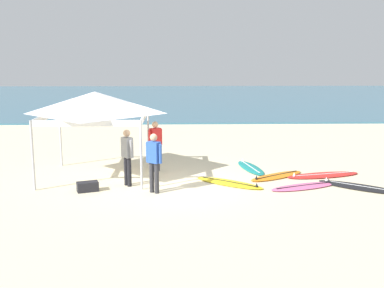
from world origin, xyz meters
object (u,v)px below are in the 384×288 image
at_px(surfboard_red, 323,175).
at_px(person_blue, 154,159).
at_px(canopy_tent, 95,103).
at_px(surfboard_black, 360,187).
at_px(surfboard_pink, 304,186).
at_px(gear_bag_near_tent, 88,187).
at_px(surfboard_yellow, 229,183).
at_px(person_red, 155,143).
at_px(person_grey, 127,154).
at_px(surfboard_orange, 276,176).
at_px(surfboard_teal, 250,168).

bearing_deg(surfboard_red, person_blue, -162.42).
distance_m(canopy_tent, surfboard_red, 7.70).
relative_size(canopy_tent, surfboard_black, 1.34).
xyz_separation_m(surfboard_pink, gear_bag_near_tent, (-6.34, -0.20, 0.10)).
height_order(surfboard_yellow, surfboard_pink, same).
xyz_separation_m(person_red, gear_bag_near_tent, (-1.85, -2.33, -0.85)).
relative_size(surfboard_pink, gear_bag_near_tent, 3.81).
relative_size(canopy_tent, person_blue, 1.89).
distance_m(surfboard_pink, person_grey, 5.34).
relative_size(surfboard_red, surfboard_orange, 1.23).
bearing_deg(surfboard_teal, person_blue, -138.79).
distance_m(surfboard_red, surfboard_yellow, 3.27).
distance_m(surfboard_red, person_blue, 5.74).
bearing_deg(person_red, surfboard_orange, -12.65).
distance_m(surfboard_teal, person_red, 3.42).
relative_size(surfboard_pink, person_grey, 1.34).
height_order(surfboard_red, person_blue, person_blue).
bearing_deg(surfboard_black, person_red, 160.03).
bearing_deg(person_red, surfboard_black, -19.97).
bearing_deg(surfboard_red, canopy_tent, 178.55).
bearing_deg(gear_bag_near_tent, surfboard_red, 11.69).
height_order(canopy_tent, surfboard_pink, canopy_tent).
distance_m(surfboard_orange, surfboard_yellow, 1.80).
bearing_deg(gear_bag_near_tent, surfboard_yellow, 8.95).
distance_m(canopy_tent, surfboard_orange, 6.26).
height_order(surfboard_black, surfboard_pink, same).
xyz_separation_m(surfboard_black, person_red, (-6.14, 2.23, 0.95)).
bearing_deg(surfboard_red, surfboard_pink, -126.80).
xyz_separation_m(surfboard_red, surfboard_black, (0.66, -1.42, 0.00)).
bearing_deg(person_blue, canopy_tent, 135.63).
bearing_deg(surfboard_red, person_red, 171.56).
height_order(surfboard_pink, person_red, person_red).
bearing_deg(surfboard_teal, person_grey, -153.11).
xyz_separation_m(surfboard_teal, gear_bag_near_tent, (-5.12, -2.60, 0.10)).
bearing_deg(surfboard_orange, person_blue, -157.01).
bearing_deg(gear_bag_near_tent, surfboard_black, 0.69).
relative_size(person_blue, gear_bag_near_tent, 2.85).
relative_size(surfboard_red, surfboard_yellow, 1.19).
bearing_deg(canopy_tent, surfboard_red, -1.45).
bearing_deg(person_blue, surfboard_teal, 41.21).
xyz_separation_m(surfboard_red, surfboard_orange, (-1.54, -0.07, 0.00)).
bearing_deg(surfboard_orange, gear_bag_near_tent, -165.99).
bearing_deg(surfboard_teal, gear_bag_near_tent, -153.07).
bearing_deg(surfboard_yellow, canopy_tent, 165.97).
xyz_separation_m(surfboard_red, surfboard_teal, (-2.20, 1.09, 0.00)).
xyz_separation_m(surfboard_orange, surfboard_black, (2.20, -1.35, -0.00)).
xyz_separation_m(surfboard_orange, person_grey, (-4.69, -0.88, 0.95)).
bearing_deg(surfboard_yellow, person_grey, -178.22).
distance_m(surfboard_orange, person_grey, 4.87).
bearing_deg(surfboard_black, surfboard_red, 115.03).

